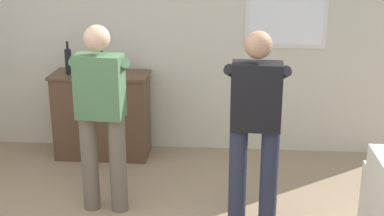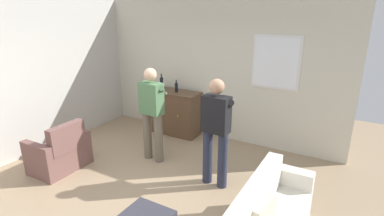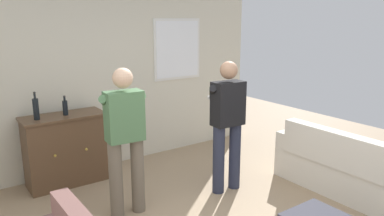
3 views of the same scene
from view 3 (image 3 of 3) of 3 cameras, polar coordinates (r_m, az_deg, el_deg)
The scene contains 7 objects.
wall_back_with_window at distance 5.67m, azimuth -12.69°, elevation 5.35°, with size 5.20×0.15×2.80m.
couch at distance 5.02m, azimuth 24.14°, elevation -9.43°, with size 0.57×2.29×0.85m.
sideboard_cabinet at distance 5.30m, azimuth -18.70°, elevation -6.00°, with size 1.05×0.49×0.95m.
bottle_wine_green at distance 5.02m, azimuth -22.69°, elevation -0.08°, with size 0.07×0.07×0.35m.
bottle_liquor_amber at distance 5.14m, azimuth -18.77°, elevation 0.09°, with size 0.07×0.07×0.26m.
person_standing_left at distance 4.17m, azimuth -10.21°, elevation -4.08°, with size 0.56×0.49×1.68m.
person_standing_right at distance 4.71m, azimuth 5.36°, elevation -1.87°, with size 0.56×0.48×1.68m.
Camera 3 is at (-2.13, -2.53, 2.19)m, focal length 35.00 mm.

